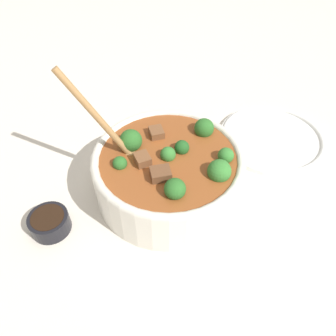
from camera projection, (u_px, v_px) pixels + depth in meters
name	position (u px, v px, depth m)	size (l,w,h in m)	color
ground_plane	(168.00, 190.00, 0.67)	(4.00, 4.00, 0.00)	silver
stew_bowl	(168.00, 170.00, 0.63)	(0.33, 0.29, 0.26)	white
condiment_bowl	(49.00, 222.00, 0.60)	(0.07, 0.07, 0.04)	black
empty_plate	(272.00, 138.00, 0.77)	(0.25, 0.25, 0.02)	white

